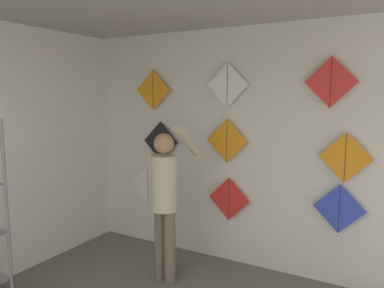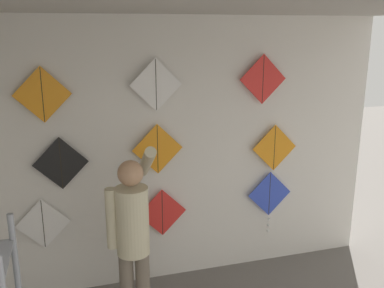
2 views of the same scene
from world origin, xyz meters
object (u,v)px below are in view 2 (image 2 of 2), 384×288
object	(u,v)px
kite_1	(162,213)
kite_7	(156,85)
kite_5	(274,148)
kite_8	(263,79)
kite_6	(42,95)
kite_4	(158,149)
kite_0	(43,224)
kite_2	(269,197)
shopkeeper	(133,233)
kite_3	(61,163)

from	to	relation	value
kite_1	kite_7	world-z (taller)	kite_7
kite_5	kite_8	distance (m)	0.78
kite_6	kite_7	xyz separation A→B (m)	(1.05, 0.00, 0.05)
kite_4	kite_7	xyz separation A→B (m)	(-0.00, 0.00, 0.65)
kite_0	kite_4	world-z (taller)	kite_4
kite_2	kite_6	xyz separation A→B (m)	(-2.33, 0.00, 1.27)
kite_0	kite_7	distance (m)	1.75
shopkeeper	kite_3	size ratio (longest dim) A/B	3.33
kite_1	kite_2	xyz separation A→B (m)	(1.24, -0.00, 0.03)
kite_0	kite_5	xyz separation A→B (m)	(2.46, 0.00, 0.58)
kite_4	kite_5	xyz separation A→B (m)	(1.31, 0.00, -0.09)
kite_3	kite_6	size ratio (longest dim) A/B	1.00
kite_3	kite_4	size ratio (longest dim) A/B	1.00
kite_1	kite_5	bearing A→B (deg)	0.00
kite_3	kite_5	distance (m)	2.25
kite_7	kite_8	world-z (taller)	kite_8
kite_1	kite_0	bearing A→B (deg)	180.00
kite_3	kite_5	bearing A→B (deg)	0.00
kite_1	kite_7	xyz separation A→B (m)	(-0.04, 0.00, 1.35)
shopkeeper	kite_7	bearing A→B (deg)	71.97
shopkeeper	kite_2	distance (m)	1.82
kite_0	kite_7	bearing A→B (deg)	0.00
kite_0	kite_3	xyz separation A→B (m)	(0.21, 0.00, 0.60)
kite_2	kite_5	xyz separation A→B (m)	(0.03, 0.00, 0.58)
kite_2	kite_3	size ratio (longest dim) A/B	1.40
kite_6	kite_1	bearing A→B (deg)	0.00
kite_1	kite_4	bearing A→B (deg)	180.00
kite_2	kite_5	size ratio (longest dim) A/B	1.40
kite_5	kite_2	bearing A→B (deg)	-177.99
kite_7	kite_1	bearing A→B (deg)	0.00
shopkeeper	kite_3	bearing A→B (deg)	136.28
kite_4	kite_0	bearing A→B (deg)	180.00
kite_4	kite_6	size ratio (longest dim) A/B	1.00
kite_6	shopkeeper	bearing A→B (deg)	-47.96
kite_4	kite_8	size ratio (longest dim) A/B	1.00
kite_3	kite_4	distance (m)	0.95
kite_3	kite_8	xyz separation A→B (m)	(2.08, 0.00, 0.73)
kite_0	kite_4	size ratio (longest dim) A/B	1.00
kite_4	kite_8	world-z (taller)	kite_8
kite_2	kite_3	distance (m)	2.30
kite_6	kite_4	bearing A→B (deg)	0.00
kite_2	kite_6	world-z (taller)	kite_6
shopkeeper	kite_2	world-z (taller)	shopkeeper
shopkeeper	kite_0	bearing A→B (deg)	145.41
kite_0	kite_7	xyz separation A→B (m)	(1.15, 0.00, 1.32)
kite_6	kite_7	world-z (taller)	kite_7
kite_2	kite_0	bearing A→B (deg)	179.97
kite_1	kite_4	world-z (taller)	kite_4
kite_0	kite_8	distance (m)	2.65
kite_1	kite_5	distance (m)	1.41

